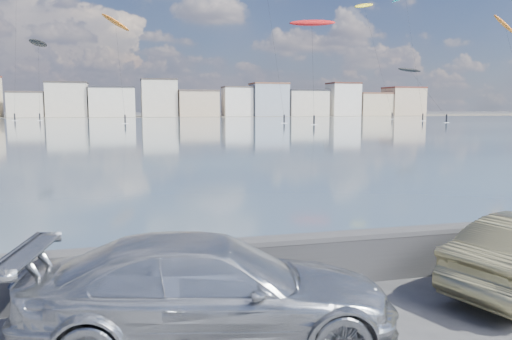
{
  "coord_description": "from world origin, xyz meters",
  "views": [
    {
      "loc": [
        -1.72,
        -6.38,
        3.55
      ],
      "look_at": [
        1.0,
        4.0,
        2.2
      ],
      "focal_mm": 35.0,
      "sensor_mm": 36.0,
      "label": 1
    }
  ],
  "objects": [
    {
      "name": "bay_water",
      "position": [
        0.0,
        91.5,
        0.01
      ],
      "size": [
        500.0,
        177.0,
        0.0
      ],
      "primitive_type": "cube",
      "color": "#31415A",
      "rests_on": "ground"
    },
    {
      "name": "far_shore_strip",
      "position": [
        0.0,
        200.0,
        0.01
      ],
      "size": [
        500.0,
        60.0,
        0.0
      ],
      "primitive_type": "cube",
      "color": "#4C473D",
      "rests_on": "ground"
    },
    {
      "name": "seawall",
      "position": [
        0.0,
        2.7,
        0.58
      ],
      "size": [
        400.0,
        0.36,
        1.08
      ],
      "color": "#28282B",
      "rests_on": "ground"
    },
    {
      "name": "far_buildings",
      "position": [
        1.31,
        186.0,
        6.03
      ],
      "size": [
        240.79,
        13.26,
        14.6
      ],
      "color": "beige",
      "rests_on": "ground"
    },
    {
      "name": "car_silver",
      "position": [
        -0.55,
        0.75,
        0.81
      ],
      "size": [
        5.88,
        3.15,
        1.62
      ],
      "primitive_type": "imported",
      "rotation": [
        0.0,
        0.0,
        1.41
      ],
      "color": "#B6BABF",
      "rests_on": "ground"
    },
    {
      "name": "kitesurfer_0",
      "position": [
        68.12,
        107.01,
        12.59
      ],
      "size": [
        8.14,
        15.57,
        13.47
      ],
      "color": "black",
      "rests_on": "ground"
    },
    {
      "name": "kitesurfer_4",
      "position": [
        -3.15,
        116.19,
        22.59
      ],
      "size": [
        7.11,
        13.35,
        25.8
      ],
      "color": "orange",
      "rests_on": "ground"
    },
    {
      "name": "kitesurfer_6",
      "position": [
        71.52,
        140.11,
        34.51
      ],
      "size": [
        9.33,
        15.77,
        36.81
      ],
      "color": "yellow",
      "rests_on": "ground"
    },
    {
      "name": "kitesurfer_9",
      "position": [
        -24.7,
        148.21,
        21.23
      ],
      "size": [
        5.57,
        15.43,
        22.78
      ],
      "color": "black",
      "rests_on": "ground"
    },
    {
      "name": "kitesurfer_10",
      "position": [
        37.01,
        95.03,
        21.0
      ],
      "size": [
        9.79,
        10.95,
        22.57
      ],
      "color": "red",
      "rests_on": "ground"
    },
    {
      "name": "kitesurfer_11",
      "position": [
        89.35,
        99.83,
        23.31
      ],
      "size": [
        7.85,
        9.31,
        26.56
      ],
      "color": "orange",
      "rests_on": "ground"
    }
  ]
}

